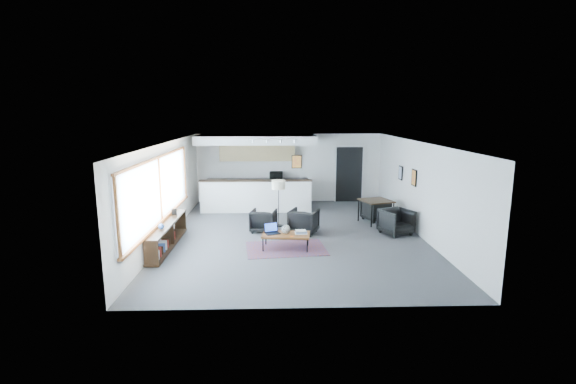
{
  "coord_description": "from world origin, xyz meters",
  "views": [
    {
      "loc": [
        -0.54,
        -11.34,
        3.42
      ],
      "look_at": [
        -0.17,
        0.4,
        1.15
      ],
      "focal_mm": 26.0,
      "sensor_mm": 36.0,
      "label": 1
    }
  ],
  "objects_px": {
    "floor_lamp": "(279,186)",
    "ceramic_pot": "(286,229)",
    "dining_table": "(376,202)",
    "dining_chair_far": "(376,211)",
    "laptop": "(272,230)",
    "coffee_table": "(286,235)",
    "armchair_right": "(304,220)",
    "book_stack": "(301,232)",
    "microwave": "(276,175)",
    "dining_chair_near": "(396,223)",
    "armchair_left": "(263,220)"
  },
  "relations": [
    {
      "from": "ceramic_pot",
      "to": "dining_chair_near",
      "type": "xyz_separation_m",
      "value": [
        3.15,
        1.14,
        -0.16
      ]
    },
    {
      "from": "floor_lamp",
      "to": "dining_chair_near",
      "type": "height_order",
      "value": "floor_lamp"
    },
    {
      "from": "coffee_table",
      "to": "dining_chair_far",
      "type": "distance_m",
      "value": 4.0
    },
    {
      "from": "dining_chair_far",
      "to": "armchair_left",
      "type": "bearing_deg",
      "value": -5.02
    },
    {
      "from": "floor_lamp",
      "to": "ceramic_pot",
      "type": "bearing_deg",
      "value": -85.46
    },
    {
      "from": "dining_chair_near",
      "to": "microwave",
      "type": "relative_size",
      "value": 1.38
    },
    {
      "from": "ceramic_pot",
      "to": "coffee_table",
      "type": "bearing_deg",
      "value": -90.36
    },
    {
      "from": "dining_table",
      "to": "laptop",
      "type": "bearing_deg",
      "value": -144.29
    },
    {
      "from": "floor_lamp",
      "to": "dining_table",
      "type": "xyz_separation_m",
      "value": [
        3.03,
        0.29,
        -0.56
      ]
    },
    {
      "from": "ceramic_pot",
      "to": "book_stack",
      "type": "height_order",
      "value": "ceramic_pot"
    },
    {
      "from": "book_stack",
      "to": "armchair_left",
      "type": "relative_size",
      "value": 0.44
    },
    {
      "from": "coffee_table",
      "to": "dining_chair_near",
      "type": "xyz_separation_m",
      "value": [
        3.15,
        1.17,
        -0.02
      ]
    },
    {
      "from": "dining_table",
      "to": "dining_chair_far",
      "type": "distance_m",
      "value": 0.47
    },
    {
      "from": "ceramic_pot",
      "to": "dining_chair_far",
      "type": "xyz_separation_m",
      "value": [
        2.93,
        2.68,
        -0.19
      ]
    },
    {
      "from": "laptop",
      "to": "armchair_right",
      "type": "xyz_separation_m",
      "value": [
        0.9,
        1.26,
        -0.08
      ]
    },
    {
      "from": "laptop",
      "to": "armchair_left",
      "type": "xyz_separation_m",
      "value": [
        -0.25,
        1.48,
        -0.11
      ]
    },
    {
      "from": "laptop",
      "to": "armchair_right",
      "type": "distance_m",
      "value": 1.56
    },
    {
      "from": "laptop",
      "to": "book_stack",
      "type": "distance_m",
      "value": 0.75
    },
    {
      "from": "armchair_right",
      "to": "dining_chair_far",
      "type": "xyz_separation_m",
      "value": [
        2.39,
        1.36,
        -0.07
      ]
    },
    {
      "from": "ceramic_pot",
      "to": "microwave",
      "type": "xyz_separation_m",
      "value": [
        -0.23,
        5.35,
        0.59
      ]
    },
    {
      "from": "coffee_table",
      "to": "dining_chair_far",
      "type": "xyz_separation_m",
      "value": [
        2.93,
        2.72,
        -0.04
      ]
    },
    {
      "from": "book_stack",
      "to": "floor_lamp",
      "type": "height_order",
      "value": "floor_lamp"
    },
    {
      "from": "laptop",
      "to": "dining_chair_near",
      "type": "relative_size",
      "value": 0.64
    },
    {
      "from": "laptop",
      "to": "dining_chair_far",
      "type": "distance_m",
      "value": 4.21
    },
    {
      "from": "armchair_right",
      "to": "microwave",
      "type": "height_order",
      "value": "microwave"
    },
    {
      "from": "book_stack",
      "to": "armchair_left",
      "type": "bearing_deg",
      "value": 122.35
    },
    {
      "from": "book_stack",
      "to": "microwave",
      "type": "bearing_deg",
      "value": 96.46
    },
    {
      "from": "dining_chair_near",
      "to": "book_stack",
      "type": "bearing_deg",
      "value": 178.15
    },
    {
      "from": "book_stack",
      "to": "dining_table",
      "type": "distance_m",
      "value": 3.46
    },
    {
      "from": "coffee_table",
      "to": "floor_lamp",
      "type": "xyz_separation_m",
      "value": [
        -0.17,
        2.12,
        0.87
      ]
    },
    {
      "from": "laptop",
      "to": "dining_chair_near",
      "type": "distance_m",
      "value": 3.68
    },
    {
      "from": "armchair_right",
      "to": "microwave",
      "type": "bearing_deg",
      "value": -57.07
    },
    {
      "from": "dining_chair_far",
      "to": "book_stack",
      "type": "bearing_deg",
      "value": 23.77
    },
    {
      "from": "dining_table",
      "to": "book_stack",
      "type": "bearing_deg",
      "value": -135.96
    },
    {
      "from": "armchair_left",
      "to": "armchair_right",
      "type": "bearing_deg",
      "value": -179.09
    },
    {
      "from": "laptop",
      "to": "ceramic_pot",
      "type": "height_order",
      "value": "laptop"
    },
    {
      "from": "microwave",
      "to": "armchair_left",
      "type": "bearing_deg",
      "value": -94.56
    },
    {
      "from": "ceramic_pot",
      "to": "dining_table",
      "type": "bearing_deg",
      "value": 39.7
    },
    {
      "from": "armchair_left",
      "to": "dining_chair_far",
      "type": "xyz_separation_m",
      "value": [
        3.54,
        1.15,
        -0.04
      ]
    },
    {
      "from": "armchair_left",
      "to": "dining_table",
      "type": "relative_size",
      "value": 0.64
    },
    {
      "from": "book_stack",
      "to": "dining_chair_far",
      "type": "xyz_separation_m",
      "value": [
        2.55,
        2.71,
        -0.11
      ]
    },
    {
      "from": "armchair_left",
      "to": "laptop",
      "type": "bearing_deg",
      "value": 111.11
    },
    {
      "from": "coffee_table",
      "to": "armchair_left",
      "type": "distance_m",
      "value": 1.68
    },
    {
      "from": "coffee_table",
      "to": "armchair_right",
      "type": "relative_size",
      "value": 1.63
    },
    {
      "from": "ceramic_pot",
      "to": "dining_chair_near",
      "type": "bearing_deg",
      "value": 19.93
    },
    {
      "from": "floor_lamp",
      "to": "dining_chair_far",
      "type": "height_order",
      "value": "floor_lamp"
    },
    {
      "from": "laptop",
      "to": "ceramic_pot",
      "type": "xyz_separation_m",
      "value": [
        0.36,
        -0.06,
        0.04
      ]
    },
    {
      "from": "coffee_table",
      "to": "laptop",
      "type": "height_order",
      "value": "laptop"
    },
    {
      "from": "armchair_right",
      "to": "book_stack",
      "type": "bearing_deg",
      "value": 105.15
    },
    {
      "from": "coffee_table",
      "to": "dining_table",
      "type": "xyz_separation_m",
      "value": [
        2.86,
        2.4,
        0.31
      ]
    }
  ]
}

